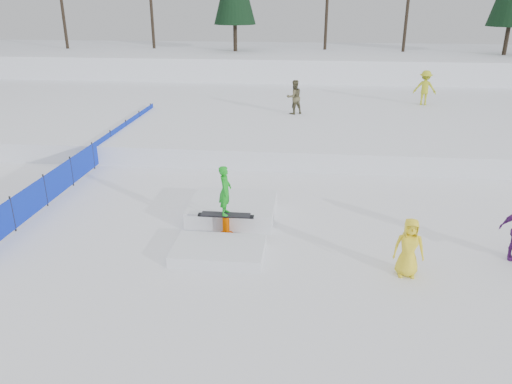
# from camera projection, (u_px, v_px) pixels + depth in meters

# --- Properties ---
(ground) EXTENTS (120.00, 120.00, 0.00)m
(ground) POSITION_uv_depth(u_px,v_px,m) (229.00, 257.00, 13.20)
(ground) COLOR white
(snow_berm) EXTENTS (60.00, 14.00, 2.40)m
(snow_berm) POSITION_uv_depth(u_px,v_px,m) (287.00, 65.00, 40.50)
(snow_berm) COLOR white
(snow_berm) RESTS_ON ground
(snow_midrise) EXTENTS (50.00, 18.00, 0.80)m
(snow_midrise) POSITION_uv_depth(u_px,v_px,m) (274.00, 112.00, 27.85)
(snow_midrise) COLOR white
(snow_midrise) RESTS_ON ground
(safety_fence) EXTENTS (0.05, 16.00, 1.10)m
(safety_fence) POSITION_uv_depth(u_px,v_px,m) (93.00, 156.00, 19.75)
(safety_fence) COLOR #0D28B8
(safety_fence) RESTS_ON ground
(walker_olive) EXTENTS (1.05, 0.98, 1.72)m
(walker_olive) POSITION_uv_depth(u_px,v_px,m) (294.00, 97.00, 25.29)
(walker_olive) COLOR brown
(walker_olive) RESTS_ON snow_midrise
(walker_ygreen) EXTENTS (1.33, 0.94, 1.87)m
(walker_ygreen) POSITION_uv_depth(u_px,v_px,m) (425.00, 88.00, 27.40)
(walker_ygreen) COLOR gold
(walker_ygreen) RESTS_ON snow_midrise
(spectator_yellow) EXTENTS (0.76, 0.51, 1.51)m
(spectator_yellow) POSITION_uv_depth(u_px,v_px,m) (409.00, 247.00, 12.11)
(spectator_yellow) COLOR yellow
(spectator_yellow) RESTS_ON ground
(jib_rail_feature) EXTENTS (2.60, 4.40, 2.11)m
(jib_rail_feature) POSITION_uv_depth(u_px,v_px,m) (229.00, 218.00, 14.82)
(jib_rail_feature) COLOR white
(jib_rail_feature) RESTS_ON ground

